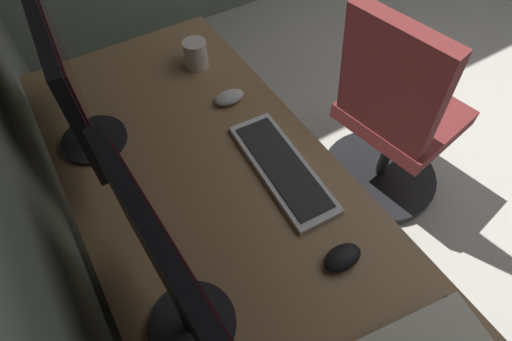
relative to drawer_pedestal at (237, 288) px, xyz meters
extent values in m
cube|color=#936D47|center=(0.00, -0.03, 0.37)|extent=(1.88, 0.73, 0.03)
cylinder|color=silver|center=(0.89, -0.33, 0.00)|extent=(0.05, 0.05, 0.70)
cylinder|color=silver|center=(0.89, 0.28, 0.00)|extent=(0.05, 0.05, 0.70)
cube|color=#936D47|center=(0.00, 0.00, 0.00)|extent=(0.40, 0.50, 0.69)
cube|color=silver|center=(0.00, -0.25, 0.00)|extent=(0.37, 0.01, 0.61)
cylinder|color=black|center=(-0.15, 0.19, 0.39)|extent=(0.20, 0.20, 0.01)
cylinder|color=black|center=(-0.15, 0.19, 0.44)|extent=(0.04, 0.04, 0.10)
cube|color=black|center=(-0.15, 0.19, 0.65)|extent=(0.54, 0.05, 0.30)
cube|color=#330F14|center=(-0.16, 0.17, 0.65)|extent=(0.50, 0.03, 0.27)
cylinder|color=black|center=(0.51, 0.20, 0.39)|extent=(0.20, 0.20, 0.01)
cylinder|color=black|center=(0.51, 0.20, 0.44)|extent=(0.04, 0.04, 0.10)
cube|color=black|center=(0.51, 0.20, 0.66)|extent=(0.55, 0.07, 0.34)
cube|color=#330F14|center=(0.51, 0.19, 0.66)|extent=(0.50, 0.04, 0.30)
cube|color=silver|center=(0.11, -0.23, 0.39)|extent=(0.43, 0.16, 0.02)
cube|color=#2D2D30|center=(0.11, -0.23, 0.40)|extent=(0.38, 0.13, 0.00)
ellipsoid|color=silver|center=(0.44, -0.24, 0.40)|extent=(0.06, 0.10, 0.03)
ellipsoid|color=black|center=(-0.21, -0.20, 0.40)|extent=(0.06, 0.10, 0.03)
cylinder|color=silver|center=(0.67, -0.23, 0.43)|extent=(0.08, 0.08, 0.10)
torus|color=silver|center=(0.72, -0.23, 0.44)|extent=(0.06, 0.01, 0.06)
cube|color=maroon|center=(0.25, -0.96, 0.11)|extent=(0.51, 0.49, 0.07)
cube|color=maroon|center=(0.21, -0.75, 0.40)|extent=(0.41, 0.20, 0.50)
cylinder|color=black|center=(0.25, -0.96, -0.10)|extent=(0.05, 0.05, 0.37)
cylinder|color=black|center=(0.25, -0.96, -0.31)|extent=(0.56, 0.56, 0.03)
camera|label=1|loc=(-0.46, 0.21, 1.33)|focal=28.24mm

